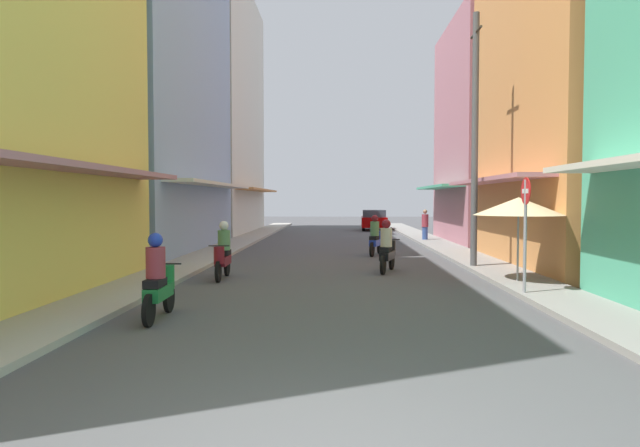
{
  "coord_description": "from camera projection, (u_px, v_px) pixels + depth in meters",
  "views": [
    {
      "loc": [
        0.07,
        -4.48,
        2.16
      ],
      "look_at": [
        -0.69,
        19.07,
        1.17
      ],
      "focal_mm": 31.6,
      "sensor_mm": 36.0,
      "label": 1
    }
  ],
  "objects": [
    {
      "name": "motorbike_black",
      "position": [
        387.0,
        249.0,
        16.76
      ],
      "size": [
        0.71,
        1.76,
        1.58
      ],
      "color": "black",
      "rests_on": "ground"
    },
    {
      "name": "parked_car",
      "position": [
        374.0,
        220.0,
        40.04
      ],
      "size": [
        1.89,
        4.16,
        1.45
      ],
      "color": "#8C0000",
      "rests_on": "ground"
    },
    {
      "name": "building_left_mid",
      "position": [
        130.0,
        71.0,
        23.45
      ],
      "size": [
        7.05,
        12.37,
        15.09
      ],
      "color": "#8CA5CC",
      "rests_on": "ground"
    },
    {
      "name": "vendor_umbrella",
      "position": [
        519.0,
        206.0,
        14.14
      ],
      "size": [
        2.23,
        2.23,
        2.22
      ],
      "color": "#99999E",
      "rests_on": "ground"
    },
    {
      "name": "motorbike_blue",
      "position": [
        376.0,
        237.0,
        21.82
      ],
      "size": [
        0.72,
        1.75,
        1.58
      ],
      "color": "black",
      "rests_on": "ground"
    },
    {
      "name": "motorbike_green",
      "position": [
        159.0,
        281.0,
        10.12
      ],
      "size": [
        0.55,
        1.81,
        1.58
      ],
      "color": "black",
      "rests_on": "ground"
    },
    {
      "name": "utility_pole",
      "position": [
        475.0,
        140.0,
        17.27
      ],
      "size": [
        0.2,
        1.2,
        7.86
      ],
      "color": "#4C4C4F",
      "rests_on": "ground"
    },
    {
      "name": "sidewalk_left",
      "position": [
        219.0,
        251.0,
        23.15
      ],
      "size": [
        1.59,
        52.91,
        0.12
      ],
      "primitive_type": "cube",
      "color": "#ADA89E",
      "rests_on": "ground"
    },
    {
      "name": "pedestrian_midway",
      "position": [
        425.0,
        226.0,
        28.89
      ],
      "size": [
        0.34,
        0.34,
        1.67
      ],
      "color": "#334C8C",
      "rests_on": "ground"
    },
    {
      "name": "motorbike_maroon",
      "position": [
        223.0,
        253.0,
        15.33
      ],
      "size": [
        0.55,
        1.81,
        1.58
      ],
      "color": "black",
      "rests_on": "ground"
    },
    {
      "name": "building_right_far",
      "position": [
        509.0,
        133.0,
        28.03
      ],
      "size": [
        7.05,
        8.71,
        10.98
      ],
      "color": "#B7727F",
      "rests_on": "ground"
    },
    {
      "name": "street_sign_no_entry",
      "position": [
        525.0,
        220.0,
        12.32
      ],
      "size": [
        0.07,
        0.6,
        2.65
      ],
      "color": "gray",
      "rests_on": "ground"
    },
    {
      "name": "building_right_mid",
      "position": [
        604.0,
        8.0,
        18.08
      ],
      "size": [
        7.05,
        9.61,
        16.65
      ],
      "color": "#D88C4C",
      "rests_on": "ground"
    },
    {
      "name": "building_left_far",
      "position": [
        205.0,
        113.0,
        36.49
      ],
      "size": [
        7.05,
        12.93,
        15.65
      ],
      "color": "silver",
      "rests_on": "ground"
    },
    {
      "name": "sidewalk_right",
      "position": [
        455.0,
        252.0,
        22.84
      ],
      "size": [
        1.59,
        52.91,
        0.12
      ],
      "primitive_type": "cube",
      "color": "gray",
      "rests_on": "ground"
    },
    {
      "name": "ground_plane",
      "position": [
        336.0,
        253.0,
        23.0
      ],
      "size": [
        98.79,
        98.79,
        0.0
      ],
      "primitive_type": "plane",
      "color": "#4C4C4F"
    }
  ]
}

